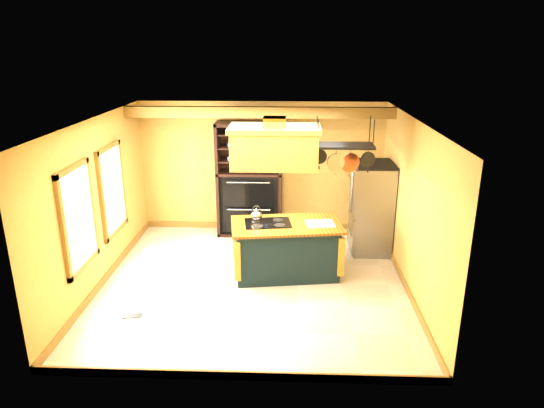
# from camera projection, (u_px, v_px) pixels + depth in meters

# --- Properties ---
(floor) EXTENTS (5.00, 5.00, 0.00)m
(floor) POSITION_uv_depth(u_px,v_px,m) (254.00, 282.00, 8.11)
(floor) COLOR beige
(floor) RESTS_ON ground
(ceiling) EXTENTS (5.00, 5.00, 0.00)m
(ceiling) POSITION_uv_depth(u_px,v_px,m) (252.00, 120.00, 7.26)
(ceiling) COLOR white
(ceiling) RESTS_ON wall_back
(wall_back) EXTENTS (5.00, 0.02, 2.70)m
(wall_back) POSITION_uv_depth(u_px,v_px,m) (262.00, 167.00, 10.05)
(wall_back) COLOR #B99043
(wall_back) RESTS_ON floor
(wall_front) EXTENTS (5.00, 0.02, 2.70)m
(wall_front) POSITION_uv_depth(u_px,v_px,m) (235.00, 278.00, 5.31)
(wall_front) COLOR #B99043
(wall_front) RESTS_ON floor
(wall_left) EXTENTS (0.02, 5.00, 2.70)m
(wall_left) POSITION_uv_depth(u_px,v_px,m) (98.00, 204.00, 7.77)
(wall_left) COLOR #B99043
(wall_left) RESTS_ON floor
(wall_right) EXTENTS (0.02, 5.00, 2.70)m
(wall_right) POSITION_uv_depth(u_px,v_px,m) (412.00, 208.00, 7.59)
(wall_right) COLOR #B99043
(wall_right) RESTS_ON floor
(ceiling_beam) EXTENTS (5.00, 0.15, 0.20)m
(ceiling_beam) POSITION_uv_depth(u_px,v_px,m) (259.00, 112.00, 8.90)
(ceiling_beam) COLOR olive
(ceiling_beam) RESTS_ON ceiling
(window_near) EXTENTS (0.06, 1.06, 1.56)m
(window_near) POSITION_uv_depth(u_px,v_px,m) (79.00, 218.00, 7.00)
(window_near) COLOR olive
(window_near) RESTS_ON wall_left
(window_far) EXTENTS (0.06, 1.06, 1.56)m
(window_far) POSITION_uv_depth(u_px,v_px,m) (113.00, 190.00, 8.33)
(window_far) COLOR olive
(window_far) RESTS_ON wall_left
(kitchen_island) EXTENTS (1.96, 1.26, 1.11)m
(kitchen_island) POSITION_uv_depth(u_px,v_px,m) (286.00, 248.00, 8.27)
(kitchen_island) COLOR #13282D
(kitchen_island) RESTS_ON floor
(range_hood) EXTENTS (1.45, 0.82, 0.80)m
(range_hood) POSITION_uv_depth(u_px,v_px,m) (275.00, 146.00, 7.71)
(range_hood) COLOR #C67C31
(range_hood) RESTS_ON ceiling
(pot_rack) EXTENTS (1.00, 0.47, 0.90)m
(pot_rack) POSITION_uv_depth(u_px,v_px,m) (344.00, 151.00, 7.70)
(pot_rack) COLOR black
(pot_rack) RESTS_ON ceiling
(refrigerator) EXTENTS (0.73, 0.86, 1.68)m
(refrigerator) POSITION_uv_depth(u_px,v_px,m) (371.00, 210.00, 9.12)
(refrigerator) COLOR gray
(refrigerator) RESTS_ON floor
(hutch) EXTENTS (1.31, 0.60, 2.33)m
(hutch) POSITION_uv_depth(u_px,v_px,m) (250.00, 192.00, 9.97)
(hutch) COLOR black
(hutch) RESTS_ON floor
(floor_register) EXTENTS (0.30, 0.18, 0.01)m
(floor_register) POSITION_uv_depth(u_px,v_px,m) (132.00, 316.00, 7.09)
(floor_register) COLOR black
(floor_register) RESTS_ON floor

